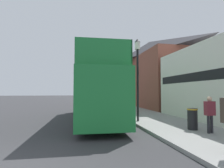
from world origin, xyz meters
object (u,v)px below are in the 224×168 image
(pedestrian_second, at_px, (210,111))
(tour_bus, at_px, (96,92))
(lamp_post_second, at_px, (111,78))
(lamp_post_nearest, at_px, (138,64))
(litter_bin, at_px, (192,118))
(parked_car_ahead_of_bus, at_px, (96,103))

(pedestrian_second, bearing_deg, tour_bus, 127.58)
(pedestrian_second, distance_m, lamp_post_second, 12.12)
(lamp_post_nearest, xyz_separation_m, litter_bin, (1.69, -2.76, -2.92))
(parked_car_ahead_of_bus, bearing_deg, pedestrian_second, -76.59)
(parked_car_ahead_of_bus, distance_m, lamp_post_nearest, 10.09)
(tour_bus, distance_m, litter_bin, 6.31)
(lamp_post_second, bearing_deg, pedestrian_second, -80.36)
(tour_bus, xyz_separation_m, lamp_post_nearest, (2.30, -1.97, 1.68))
(pedestrian_second, relative_size, litter_bin, 1.59)
(lamp_post_nearest, relative_size, litter_bin, 5.12)
(lamp_post_second, bearing_deg, lamp_post_nearest, -89.73)
(parked_car_ahead_of_bus, distance_m, litter_bin, 12.71)
(pedestrian_second, bearing_deg, litter_bin, 108.23)
(parked_car_ahead_of_bus, relative_size, lamp_post_nearest, 0.80)
(parked_car_ahead_of_bus, height_order, lamp_post_nearest, lamp_post_nearest)
(tour_bus, xyz_separation_m, pedestrian_second, (4.25, -5.53, -0.82))
(tour_bus, distance_m, lamp_post_nearest, 3.46)
(lamp_post_nearest, bearing_deg, parked_car_ahead_of_bus, 98.76)
(parked_car_ahead_of_bus, xyz_separation_m, pedestrian_second, (3.42, -13.10, 0.42))
(pedestrian_second, bearing_deg, parked_car_ahead_of_bus, 104.65)
(parked_car_ahead_of_bus, relative_size, pedestrian_second, 2.57)
(pedestrian_second, relative_size, lamp_post_second, 0.33)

